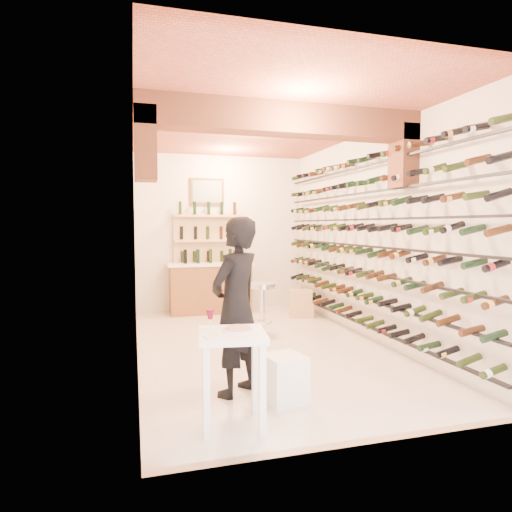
{
  "coord_description": "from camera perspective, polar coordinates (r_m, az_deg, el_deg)",
  "views": [
    {
      "loc": [
        -1.77,
        -6.06,
        1.76
      ],
      "look_at": [
        0.0,
        0.3,
        1.3
      ],
      "focal_mm": 30.86,
      "sensor_mm": 36.0,
      "label": 1
    }
  ],
  "objects": [
    {
      "name": "crate_lower",
      "position": [
        8.57,
        5.86,
        -6.93
      ],
      "size": [
        0.54,
        0.45,
        0.28
      ],
      "primitive_type": "cube",
      "rotation": [
        0.0,
        0.0,
        -0.32
      ],
      "color": "tan",
      "rests_on": "ground"
    },
    {
      "name": "back_shelving",
      "position": [
        9.09,
        -6.22,
        0.23
      ],
      "size": [
        1.4,
        0.31,
        2.73
      ],
      "color": "tan",
      "rests_on": "ground"
    },
    {
      "name": "chrome_barstool",
      "position": [
        6.94,
        0.77,
        -6.49
      ],
      "size": [
        0.44,
        0.44,
        0.86
      ],
      "rotation": [
        0.0,
        0.0,
        -0.1
      ],
      "color": "silver",
      "rests_on": "ground"
    },
    {
      "name": "person",
      "position": [
        4.58,
        -2.61,
        -6.52
      ],
      "size": [
        0.8,
        0.78,
        1.85
      ],
      "primitive_type": "imported",
      "rotation": [
        0.0,
        0.0,
        3.84
      ],
      "color": "black",
      "rests_on": "ground"
    },
    {
      "name": "ground",
      "position": [
        6.55,
        0.72,
        -11.59
      ],
      "size": [
        6.0,
        6.0,
        0.0
      ],
      "primitive_type": "plane",
      "color": "beige",
      "rests_on": "ground"
    },
    {
      "name": "white_stool",
      "position": [
        4.57,
        3.7,
        -15.55
      ],
      "size": [
        0.44,
        0.44,
        0.47
      ],
      "primitive_type": "cube",
      "rotation": [
        0.0,
        0.0,
        0.19
      ],
      "color": "white",
      "rests_on": "ground"
    },
    {
      "name": "back_counter",
      "position": [
        8.91,
        -5.94,
        -3.94
      ],
      "size": [
        1.7,
        0.62,
        1.29
      ],
      "color": "brown",
      "rests_on": "ground"
    },
    {
      "name": "tasting_table",
      "position": [
        3.93,
        -3.12,
        -11.9
      ],
      "size": [
        0.65,
        0.65,
        1.01
      ],
      "rotation": [
        0.0,
        0.0,
        -0.14
      ],
      "color": "white",
      "rests_on": "ground"
    },
    {
      "name": "wine_rack",
      "position": [
        6.9,
        13.03,
        2.13
      ],
      "size": [
        0.32,
        5.7,
        2.56
      ],
      "color": "black",
      "rests_on": "ground"
    },
    {
      "name": "room_shell",
      "position": [
        6.08,
        1.44,
        8.61
      ],
      "size": [
        3.52,
        6.02,
        3.21
      ],
      "color": "beige",
      "rests_on": "ground"
    },
    {
      "name": "crate_upper",
      "position": [
        8.53,
        5.87,
        -5.19
      ],
      "size": [
        0.51,
        0.43,
        0.25
      ],
      "primitive_type": "cube",
      "rotation": [
        0.0,
        0.0,
        -0.38
      ],
      "color": "tan",
      "rests_on": "crate_lower"
    }
  ]
}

